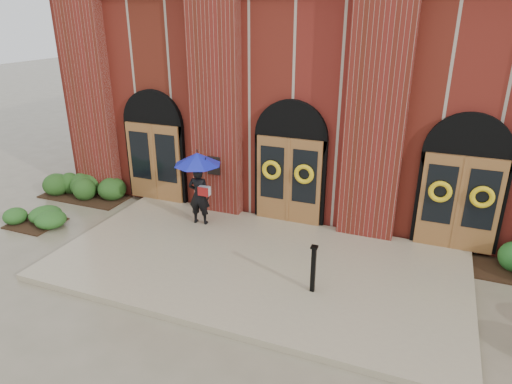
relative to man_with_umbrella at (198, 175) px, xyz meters
The scene contains 7 objects.
ground 3.26m from the man_with_umbrella, 34.99° to the right, with size 90.00×90.00×0.00m, color gray.
landing 3.15m from the man_with_umbrella, 32.42° to the right, with size 10.00×5.30×0.15m, color tan.
church_building 7.76m from the man_with_umbrella, 72.14° to the left, with size 16.20×12.53×7.00m.
man_with_umbrella is the anchor object (origin of this frame).
metal_post 4.60m from the man_with_umbrella, 28.76° to the right, with size 0.15×0.15×1.11m.
hedge_wall_left 4.98m from the man_with_umbrella, behind, with size 2.72×1.09×0.70m, color #214617.
hedge_front_left 5.16m from the man_with_umbrella, 160.98° to the right, with size 1.27×1.09×0.45m, color #23501B.
Camera 1 is at (3.66, -8.97, 5.93)m, focal length 32.00 mm.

